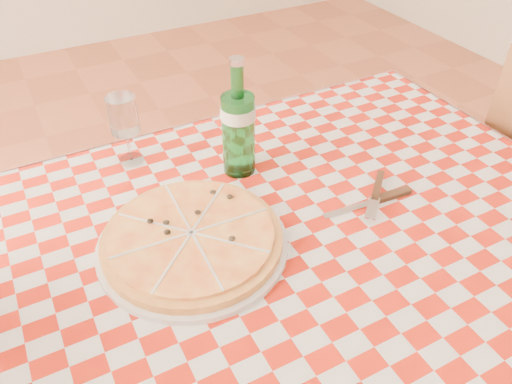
% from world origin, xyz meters
% --- Properties ---
extents(dining_table, '(1.20, 0.80, 0.75)m').
position_xyz_m(dining_table, '(0.00, 0.00, 0.66)').
color(dining_table, brown).
rests_on(dining_table, ground).
extents(tablecloth, '(1.30, 0.90, 0.01)m').
position_xyz_m(tablecloth, '(0.00, 0.00, 0.75)').
color(tablecloth, '#971509').
rests_on(tablecloth, dining_table).
extents(pizza_plate, '(0.36, 0.36, 0.05)m').
position_xyz_m(pizza_plate, '(-0.16, 0.04, 0.78)').
color(pizza_plate, '#BB823E').
rests_on(pizza_plate, tablecloth).
extents(water_bottle, '(0.09, 0.09, 0.26)m').
position_xyz_m(water_bottle, '(0.02, 0.21, 0.89)').
color(water_bottle, '#1B6C27').
rests_on(water_bottle, tablecloth).
extents(wine_glass, '(0.08, 0.08, 0.16)m').
position_xyz_m(wine_glass, '(-0.18, 0.36, 0.84)').
color(wine_glass, silver).
rests_on(wine_glass, tablecloth).
extents(cutlery, '(0.27, 0.25, 0.02)m').
position_xyz_m(cutlery, '(0.21, -0.02, 0.77)').
color(cutlery, silver).
rests_on(cutlery, tablecloth).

